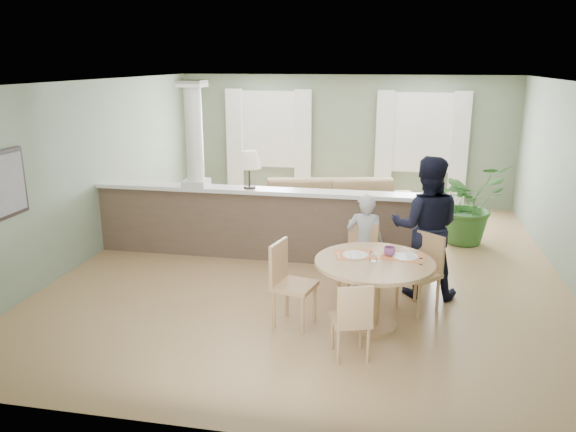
% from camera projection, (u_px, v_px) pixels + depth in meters
% --- Properties ---
extents(ground, '(8.00, 8.00, 0.00)m').
position_uv_depth(ground, '(315.00, 266.00, 8.41)').
color(ground, tan).
rests_on(ground, ground).
extents(room_shell, '(7.02, 8.02, 2.71)m').
position_uv_depth(room_shell, '(321.00, 140.00, 8.53)').
color(room_shell, gray).
rests_on(room_shell, ground).
extents(pony_wall, '(5.32, 0.38, 2.70)m').
position_uv_depth(pony_wall, '(254.00, 214.00, 8.60)').
color(pony_wall, brown).
rests_on(pony_wall, ground).
extents(sofa, '(3.23, 1.82, 0.89)m').
position_uv_depth(sofa, '(332.00, 207.00, 10.03)').
color(sofa, '#8C714C').
rests_on(sofa, ground).
extents(houseplant, '(1.62, 1.59, 1.36)m').
position_uv_depth(houseplant, '(467.00, 203.00, 9.35)').
color(houseplant, '#316327').
rests_on(houseplant, ground).
extents(dining_table, '(1.35, 1.35, 0.92)m').
position_uv_depth(dining_table, '(374.00, 274.00, 6.34)').
color(dining_table, tan).
rests_on(dining_table, ground).
extents(chair_far_boy, '(0.54, 0.54, 0.96)m').
position_uv_depth(chair_far_boy, '(359.00, 256.00, 7.28)').
color(chair_far_boy, tan).
rests_on(chair_far_boy, ground).
extents(chair_far_man, '(0.61, 0.61, 0.95)m').
position_uv_depth(chair_far_man, '(423.00, 269.00, 6.85)').
color(chair_far_man, tan).
rests_on(chair_far_man, ground).
extents(chair_near, '(0.48, 0.48, 0.84)m').
position_uv_depth(chair_near, '(352.00, 318.00, 5.68)').
color(chair_near, tan).
rests_on(chair_near, ground).
extents(chair_side, '(0.54, 0.54, 0.99)m').
position_uv_depth(chair_side, '(288.00, 280.00, 6.46)').
color(chair_side, tan).
rests_on(chair_side, ground).
extents(child_person, '(0.49, 0.33, 1.33)m').
position_uv_depth(child_person, '(365.00, 243.00, 7.35)').
color(child_person, '#A4A4A9').
rests_on(child_person, ground).
extents(man_person, '(0.92, 0.72, 1.84)m').
position_uv_depth(man_person, '(426.00, 227.00, 7.17)').
color(man_person, black).
rests_on(man_person, ground).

